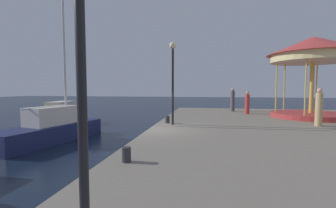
{
  "coord_description": "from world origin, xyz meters",
  "views": [
    {
      "loc": [
        2.76,
        -10.83,
        2.76
      ],
      "look_at": [
        0.04,
        4.95,
        1.64
      ],
      "focal_mm": 24.58,
      "sensor_mm": 36.0,
      "label": 1
    }
  ],
  "objects_px": {
    "bollard_south": "(126,154)",
    "lamp_post_mid_promenade": "(173,69)",
    "person_far_corner": "(233,100)",
    "sailboat_navy": "(51,128)",
    "motorboat_yellow": "(60,116)",
    "person_near_carousel": "(247,103)",
    "lamp_post_near_edge": "(80,20)",
    "carousel": "(313,57)",
    "bollard_north": "(167,119)",
    "person_mid_promenade": "(319,108)"
  },
  "relations": [
    {
      "from": "bollard_south",
      "to": "lamp_post_mid_promenade",
      "type": "bearing_deg",
      "value": 87.43
    },
    {
      "from": "bollard_south",
      "to": "person_far_corner",
      "type": "height_order",
      "value": "person_far_corner"
    },
    {
      "from": "sailboat_navy",
      "to": "person_far_corner",
      "type": "bearing_deg",
      "value": 43.38
    },
    {
      "from": "motorboat_yellow",
      "to": "person_near_carousel",
      "type": "height_order",
      "value": "person_near_carousel"
    },
    {
      "from": "sailboat_navy",
      "to": "lamp_post_near_edge",
      "type": "relative_size",
      "value": 1.94
    },
    {
      "from": "carousel",
      "to": "person_far_corner",
      "type": "bearing_deg",
      "value": 145.29
    },
    {
      "from": "lamp_post_near_edge",
      "to": "person_near_carousel",
      "type": "xyz_separation_m",
      "value": [
        4.47,
        15.56,
        -1.95
      ]
    },
    {
      "from": "bollard_north",
      "to": "bollard_south",
      "type": "height_order",
      "value": "same"
    },
    {
      "from": "lamp_post_near_edge",
      "to": "bollard_south",
      "type": "xyz_separation_m",
      "value": [
        -0.61,
        3.15,
        -2.55
      ]
    },
    {
      "from": "carousel",
      "to": "lamp_post_mid_promenade",
      "type": "height_order",
      "value": "carousel"
    },
    {
      "from": "person_far_corner",
      "to": "sailboat_navy",
      "type": "bearing_deg",
      "value": -136.62
    },
    {
      "from": "lamp_post_mid_promenade",
      "to": "person_far_corner",
      "type": "height_order",
      "value": "lamp_post_mid_promenade"
    },
    {
      "from": "bollard_south",
      "to": "person_near_carousel",
      "type": "relative_size",
      "value": 0.23
    },
    {
      "from": "sailboat_navy",
      "to": "bollard_south",
      "type": "xyz_separation_m",
      "value": [
        5.78,
        -4.76,
        0.31
      ]
    },
    {
      "from": "person_far_corner",
      "to": "person_near_carousel",
      "type": "bearing_deg",
      "value": -63.05
    },
    {
      "from": "bollard_north",
      "to": "person_mid_promenade",
      "type": "xyz_separation_m",
      "value": [
        7.83,
        0.32,
        0.72
      ]
    },
    {
      "from": "lamp_post_near_edge",
      "to": "person_mid_promenade",
      "type": "height_order",
      "value": "lamp_post_near_edge"
    },
    {
      "from": "person_near_carousel",
      "to": "sailboat_navy",
      "type": "bearing_deg",
      "value": -144.81
    },
    {
      "from": "bollard_north",
      "to": "carousel",
      "type": "bearing_deg",
      "value": 24.37
    },
    {
      "from": "lamp_post_near_edge",
      "to": "person_far_corner",
      "type": "bearing_deg",
      "value": 78.34
    },
    {
      "from": "motorboat_yellow",
      "to": "carousel",
      "type": "relative_size",
      "value": 0.95
    },
    {
      "from": "motorboat_yellow",
      "to": "person_mid_promenade",
      "type": "bearing_deg",
      "value": -10.23
    },
    {
      "from": "bollard_south",
      "to": "person_far_corner",
      "type": "relative_size",
      "value": 0.21
    },
    {
      "from": "person_far_corner",
      "to": "person_mid_promenade",
      "type": "height_order",
      "value": "person_mid_promenade"
    },
    {
      "from": "bollard_north",
      "to": "person_near_carousel",
      "type": "distance_m",
      "value": 7.61
    },
    {
      "from": "lamp_post_mid_promenade",
      "to": "lamp_post_near_edge",
      "type": "bearing_deg",
      "value": -88.06
    },
    {
      "from": "bollard_north",
      "to": "person_near_carousel",
      "type": "bearing_deg",
      "value": 47.09
    },
    {
      "from": "carousel",
      "to": "lamp_post_near_edge",
      "type": "relative_size",
      "value": 1.42
    },
    {
      "from": "motorboat_yellow",
      "to": "person_far_corner",
      "type": "height_order",
      "value": "person_far_corner"
    },
    {
      "from": "lamp_post_mid_promenade",
      "to": "person_near_carousel",
      "type": "height_order",
      "value": "lamp_post_mid_promenade"
    },
    {
      "from": "sailboat_navy",
      "to": "lamp_post_mid_promenade",
      "type": "xyz_separation_m",
      "value": [
        6.06,
        1.56,
        3.08
      ]
    },
    {
      "from": "bollard_south",
      "to": "person_mid_promenade",
      "type": "bearing_deg",
      "value": 42.85
    },
    {
      "from": "carousel",
      "to": "bollard_north",
      "type": "relative_size",
      "value": 14.2
    },
    {
      "from": "motorboat_yellow",
      "to": "bollard_north",
      "type": "bearing_deg",
      "value": -20.5
    },
    {
      "from": "person_far_corner",
      "to": "person_near_carousel",
      "type": "relative_size",
      "value": 1.14
    },
    {
      "from": "motorboat_yellow",
      "to": "lamp_post_mid_promenade",
      "type": "relative_size",
      "value": 1.24
    },
    {
      "from": "sailboat_navy",
      "to": "carousel",
      "type": "xyz_separation_m",
      "value": [
        14.65,
        6.16,
        4.07
      ]
    },
    {
      "from": "lamp_post_near_edge",
      "to": "bollard_south",
      "type": "relative_size",
      "value": 9.97
    },
    {
      "from": "lamp_post_near_edge",
      "to": "lamp_post_mid_promenade",
      "type": "relative_size",
      "value": 0.92
    },
    {
      "from": "sailboat_navy",
      "to": "person_near_carousel",
      "type": "distance_m",
      "value": 13.31
    },
    {
      "from": "bollard_north",
      "to": "person_far_corner",
      "type": "height_order",
      "value": "person_far_corner"
    },
    {
      "from": "lamp_post_mid_promenade",
      "to": "bollard_south",
      "type": "bearing_deg",
      "value": -92.57
    },
    {
      "from": "sailboat_navy",
      "to": "bollard_north",
      "type": "xyz_separation_m",
      "value": [
        5.68,
        2.09,
        0.31
      ]
    },
    {
      "from": "person_mid_promenade",
      "to": "bollard_south",
      "type": "bearing_deg",
      "value": -137.15
    },
    {
      "from": "lamp_post_near_edge",
      "to": "sailboat_navy",
      "type": "bearing_deg",
      "value": 128.91
    },
    {
      "from": "lamp_post_mid_promenade",
      "to": "person_near_carousel",
      "type": "xyz_separation_m",
      "value": [
        4.79,
        6.09,
        -2.17
      ]
    },
    {
      "from": "person_near_carousel",
      "to": "person_mid_promenade",
      "type": "xyz_separation_m",
      "value": [
        2.67,
        -5.23,
        0.12
      ]
    },
    {
      "from": "motorboat_yellow",
      "to": "bollard_south",
      "type": "distance_m",
      "value": 13.66
    },
    {
      "from": "person_far_corner",
      "to": "carousel",
      "type": "bearing_deg",
      "value": -34.71
    },
    {
      "from": "bollard_north",
      "to": "person_mid_promenade",
      "type": "relative_size",
      "value": 0.21
    }
  ]
}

